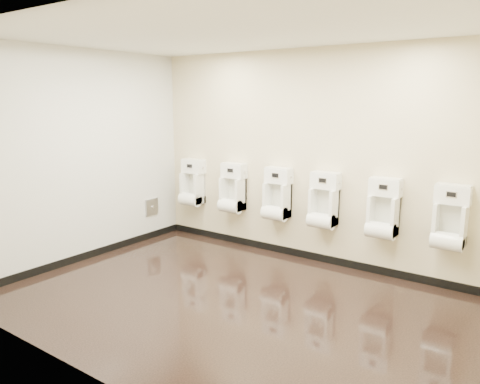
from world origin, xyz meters
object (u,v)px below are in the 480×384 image
Objects in this scene: urinal_3 at (323,205)px; urinal_4 at (383,213)px; access_panel at (152,207)px; urinal_0 at (192,186)px; urinal_1 at (232,192)px; urinal_2 at (277,198)px; urinal_5 at (450,222)px.

urinal_3 is 1.00× the size of urinal_4.
access_panel is 0.35× the size of urinal_0.
access_panel is 3.53m from urinal_4.
urinal_2 is at bearing 0.00° from urinal_1.
urinal_1 reaches higher than access_panel.
urinal_0 and urinal_4 have the same top height.
urinal_0 is 0.78m from urinal_1.
urinal_1 is at bearing 18.66° from access_panel.
access_panel is at bearing -171.13° from urinal_3.
urinal_0 is at bearing 180.00° from urinal_5.
urinal_4 is 0.75m from urinal_5.
urinal_2 is (0.76, 0.00, 0.00)m from urinal_1.
urinal_5 is at bearing 0.00° from urinal_1.
urinal_3 is at bearing 0.00° from urinal_1.
access_panel is 2.08m from urinal_2.
urinal_0 and urinal_1 have the same top height.
urinal_1 is 1.00× the size of urinal_2.
urinal_0 and urinal_5 have the same top height.
urinal_0 is 1.00× the size of urinal_1.
urinal_3 is 1.52m from urinal_5.
urinal_3 is 0.78m from urinal_4.
urinal_2 and urinal_4 have the same top height.
urinal_3 is (2.24, 0.00, 0.00)m from urinal_0.
urinal_3 is at bearing 180.00° from urinal_5.
urinal_0 and urinal_2 have the same top height.
urinal_4 is (2.24, 0.00, 0.00)m from urinal_1.
urinal_2 is at bearing 180.00° from urinal_5.
urinal_4 is at bearing 0.00° from urinal_1.
urinal_4 is (0.78, 0.00, 0.00)m from urinal_3.
urinal_4 is (3.02, 0.00, 0.00)m from urinal_0.
urinal_2 is (2.02, 0.42, 0.32)m from access_panel.
urinal_3 is (2.72, 0.42, 0.32)m from access_panel.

